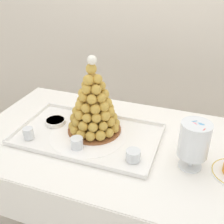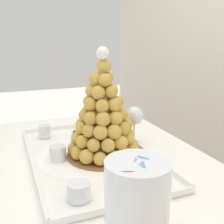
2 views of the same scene
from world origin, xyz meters
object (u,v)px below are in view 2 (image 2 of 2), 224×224
at_px(macaron_goblet, 137,200).
at_px(wine_glass, 134,117).
at_px(serving_tray, 89,156).
at_px(creme_brulee_ramekin, 84,134).
at_px(dessert_cup_left, 45,132).
at_px(dessert_cup_mid_left, 58,154).
at_px(croquembouche, 103,116).
at_px(dessert_cup_centre, 79,192).

relative_size(macaron_goblet, wine_glass, 1.42).
xyz_separation_m(serving_tray, wine_glass, (-0.07, 0.21, 0.10)).
relative_size(creme_brulee_ramekin, macaron_goblet, 0.47).
relative_size(dessert_cup_left, dessert_cup_mid_left, 0.95).
distance_m(serving_tray, creme_brulee_ramekin, 0.20).
distance_m(croquembouche, macaron_goblet, 0.49).
relative_size(dessert_cup_mid_left, wine_glass, 0.37).
relative_size(dessert_cup_mid_left, dessert_cup_centre, 0.91).
bearing_deg(dessert_cup_left, dessert_cup_mid_left, 1.90).
relative_size(serving_tray, dessert_cup_mid_left, 12.04).
bearing_deg(dessert_cup_left, macaron_goblet, 4.87).
xyz_separation_m(croquembouche, dessert_cup_left, (-0.27, -0.17, -0.12)).
relative_size(dessert_cup_left, dessert_cup_centre, 0.86).
height_order(serving_tray, dessert_cup_mid_left, dessert_cup_mid_left).
xyz_separation_m(dessert_cup_mid_left, dessert_cup_centre, (0.26, 0.00, -0.00)).
bearing_deg(dessert_cup_mid_left, serving_tray, 88.66).
distance_m(croquembouche, creme_brulee_ramekin, 0.25).
relative_size(dessert_cup_left, macaron_goblet, 0.25).
relative_size(dessert_cup_left, creme_brulee_ramekin, 0.52).
height_order(creme_brulee_ramekin, wine_glass, wine_glass).
bearing_deg(macaron_goblet, dessert_cup_left, -175.13).
bearing_deg(serving_tray, creme_brulee_ramekin, 169.25).
height_order(dessert_cup_left, creme_brulee_ramekin, dessert_cup_left).
bearing_deg(dessert_cup_mid_left, dessert_cup_left, -178.10).
height_order(dessert_cup_centre, wine_glass, wine_glass).
distance_m(creme_brulee_ramekin, wine_glass, 0.23).
distance_m(croquembouche, dessert_cup_mid_left, 0.20).
xyz_separation_m(serving_tray, dessert_cup_centre, (0.26, -0.11, 0.02)).
bearing_deg(serving_tray, croquembouche, 74.49).
xyz_separation_m(croquembouche, wine_glass, (-0.09, 0.16, -0.05)).
xyz_separation_m(dessert_cup_left, dessert_cup_mid_left, (0.25, 0.01, -0.00)).
relative_size(dessert_cup_centre, macaron_goblet, 0.29).
distance_m(dessert_cup_mid_left, creme_brulee_ramekin, 0.25).
distance_m(dessert_cup_mid_left, wine_glass, 0.34).
height_order(croquembouche, dessert_cup_centre, croquembouche).
relative_size(dessert_cup_centre, creme_brulee_ramekin, 0.60).
distance_m(serving_tray, dessert_cup_centre, 0.28).
bearing_deg(dessert_cup_mid_left, creme_brulee_ramekin, 142.91).
bearing_deg(creme_brulee_ramekin, wine_glass, 54.31).
bearing_deg(dessert_cup_mid_left, croquembouche, 84.14).
xyz_separation_m(croquembouche, dessert_cup_centre, (0.24, -0.16, -0.13)).
xyz_separation_m(dessert_cup_left, creme_brulee_ramekin, (0.05, 0.16, -0.01)).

